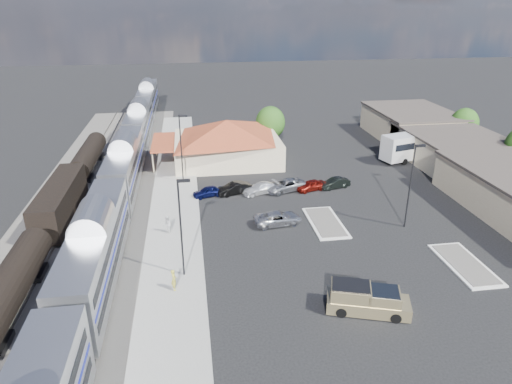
{
  "coord_description": "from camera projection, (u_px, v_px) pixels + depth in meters",
  "views": [
    {
      "loc": [
        -9.84,
        -40.04,
        22.04
      ],
      "look_at": [
        -3.06,
        5.05,
        2.8
      ],
      "focal_mm": 32.0,
      "sensor_mm": 36.0,
      "label": 1
    }
  ],
  "objects": [
    {
      "name": "lamp_plat_s",
      "position": [
        182.0,
        221.0,
        37.36
      ],
      "size": [
        1.08,
        0.25,
        9.0
      ],
      "color": "black",
      "rests_on": "ground"
    },
    {
      "name": "tree_east_c",
      "position": [
        464.0,
        123.0,
        73.27
      ],
      "size": [
        4.41,
        4.41,
        6.21
      ],
      "color": "#382314",
      "rests_on": "ground"
    },
    {
      "name": "station_depot",
      "position": [
        227.0,
        141.0,
        66.42
      ],
      "size": [
        18.35,
        12.24,
        6.2
      ],
      "color": "#C0AA8D",
      "rests_on": "ground"
    },
    {
      "name": "railbed",
      "position": [
        93.0,
        214.0,
        50.78
      ],
      "size": [
        16.0,
        100.0,
        0.12
      ],
      "primitive_type": "cube",
      "color": "#4C4944",
      "rests_on": "ground"
    },
    {
      "name": "passenger_train",
      "position": [
        125.0,
        167.0,
        56.74
      ],
      "size": [
        3.0,
        104.0,
        5.55
      ],
      "color": "silver",
      "rests_on": "ground"
    },
    {
      "name": "freight_cars",
      "position": [
        61.0,
        203.0,
        49.04
      ],
      "size": [
        2.8,
        46.0,
        4.0
      ],
      "color": "black",
      "rests_on": "ground"
    },
    {
      "name": "pickup_truck",
      "position": [
        368.0,
        300.0,
        34.6
      ],
      "size": [
        6.59,
        4.07,
        2.14
      ],
      "rotation": [
        0.0,
        0.0,
        1.25
      ],
      "color": "tan",
      "rests_on": "ground"
    },
    {
      "name": "buildings_east",
      "position": [
        470.0,
        157.0,
        62.35
      ],
      "size": [
        14.4,
        51.4,
        4.8
      ],
      "color": "#C6B28C",
      "rests_on": "ground"
    },
    {
      "name": "parked_car_b",
      "position": [
        234.0,
        188.0,
        55.87
      ],
      "size": [
        4.6,
        2.79,
        1.43
      ],
      "primitive_type": "imported",
      "rotation": [
        0.0,
        0.0,
        -1.26
      ],
      "color": "black",
      "rests_on": "ground"
    },
    {
      "name": "lamp_lot",
      "position": [
        412.0,
        179.0,
        45.97
      ],
      "size": [
        1.08,
        0.25,
        9.0
      ],
      "color": "black",
      "rests_on": "ground"
    },
    {
      "name": "traffic_island_south",
      "position": [
        325.0,
        222.0,
        48.72
      ],
      "size": [
        3.3,
        7.5,
        0.21
      ],
      "color": "silver",
      "rests_on": "ground"
    },
    {
      "name": "parked_car_f",
      "position": [
        335.0,
        183.0,
        57.65
      ],
      "size": [
        4.18,
        2.34,
        1.3
      ],
      "primitive_type": "imported",
      "rotation": [
        0.0,
        0.0,
        -1.31
      ],
      "color": "black",
      "rests_on": "ground"
    },
    {
      "name": "person_a",
      "position": [
        174.0,
        280.0,
        36.96
      ],
      "size": [
        0.55,
        0.74,
        1.85
      ],
      "primitive_type": "imported",
      "rotation": [
        0.0,
        0.0,
        1.74
      ],
      "color": "gold",
      "rests_on": "platform"
    },
    {
      "name": "person_b",
      "position": [
        167.0,
        225.0,
        46.02
      ],
      "size": [
        0.92,
        1.06,
        1.86
      ],
      "primitive_type": "imported",
      "rotation": [
        0.0,
        0.0,
        -1.29
      ],
      "color": "silver",
      "rests_on": "platform"
    },
    {
      "name": "coach_bus",
      "position": [
        420.0,
        144.0,
        67.62
      ],
      "size": [
        13.01,
        6.17,
        4.09
      ],
      "rotation": [
        0.0,
        0.0,
        1.85
      ],
      "color": "white",
      "rests_on": "ground"
    },
    {
      "name": "parked_car_d",
      "position": [
        285.0,
        185.0,
        56.74
      ],
      "size": [
        5.85,
        4.1,
        1.48
      ],
      "primitive_type": "imported",
      "rotation": [
        0.0,
        0.0,
        -1.23
      ],
      "color": "gray",
      "rests_on": "ground"
    },
    {
      "name": "parked_car_c",
      "position": [
        260.0,
        188.0,
        56.06
      ],
      "size": [
        4.89,
        3.15,
        1.32
      ],
      "primitive_type": "imported",
      "rotation": [
        0.0,
        0.0,
        -1.26
      ],
      "color": "white",
      "rests_on": "ground"
    },
    {
      "name": "parked_car_e",
      "position": [
        311.0,
        185.0,
        56.93
      ],
      "size": [
        4.21,
        2.74,
        1.33
      ],
      "primitive_type": "imported",
      "rotation": [
        0.0,
        0.0,
        -1.25
      ],
      "color": "maroon",
      "rests_on": "ground"
    },
    {
      "name": "tree_depot",
      "position": [
        270.0,
        123.0,
        72.57
      ],
      "size": [
        4.71,
        4.71,
        6.63
      ],
      "color": "#382314",
      "rests_on": "ground"
    },
    {
      "name": "parked_car_a",
      "position": [
        208.0,
        191.0,
        55.19
      ],
      "size": [
        4.0,
        2.48,
        1.27
      ],
      "primitive_type": "imported",
      "rotation": [
        0.0,
        0.0,
        -1.29
      ],
      "color": "#0E1346",
      "rests_on": "ground"
    },
    {
      "name": "platform",
      "position": [
        175.0,
        216.0,
        50.18
      ],
      "size": [
        5.5,
        92.0,
        0.18
      ],
      "primitive_type": "cube",
      "color": "gray",
      "rests_on": "ground"
    },
    {
      "name": "lamp_plat_n",
      "position": [
        182.0,
        144.0,
        57.4
      ],
      "size": [
        1.08,
        0.25,
        9.0
      ],
      "color": "black",
      "rests_on": "ground"
    },
    {
      "name": "suv",
      "position": [
        278.0,
        218.0,
        48.26
      ],
      "size": [
        5.33,
        2.93,
        1.41
      ],
      "primitive_type": "imported",
      "rotation": [
        0.0,
        0.0,
        1.69
      ],
      "color": "#A9AAB1",
      "rests_on": "ground"
    },
    {
      "name": "traffic_island_north",
      "position": [
        465.0,
        264.0,
        40.98
      ],
      "size": [
        3.3,
        7.5,
        0.21
      ],
      "color": "silver",
      "rests_on": "ground"
    },
    {
      "name": "ground",
      "position": [
        293.0,
        235.0,
        46.39
      ],
      "size": [
        280.0,
        280.0,
        0.0
      ],
      "primitive_type": "plane",
      "color": "black",
      "rests_on": "ground"
    }
  ]
}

